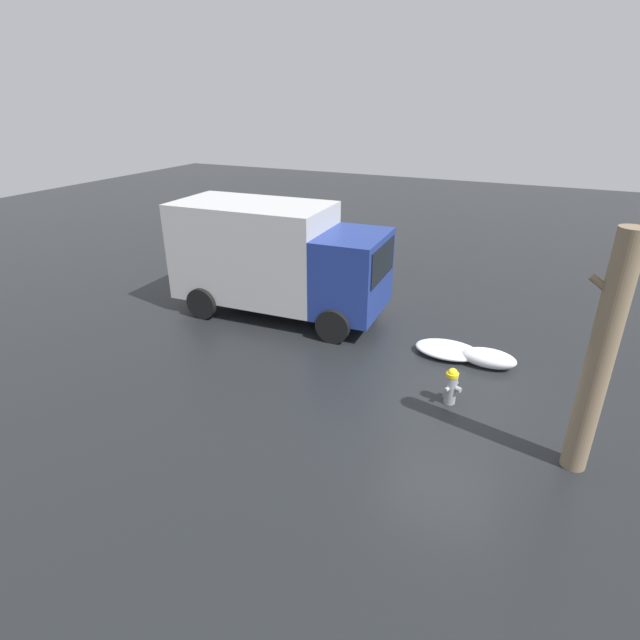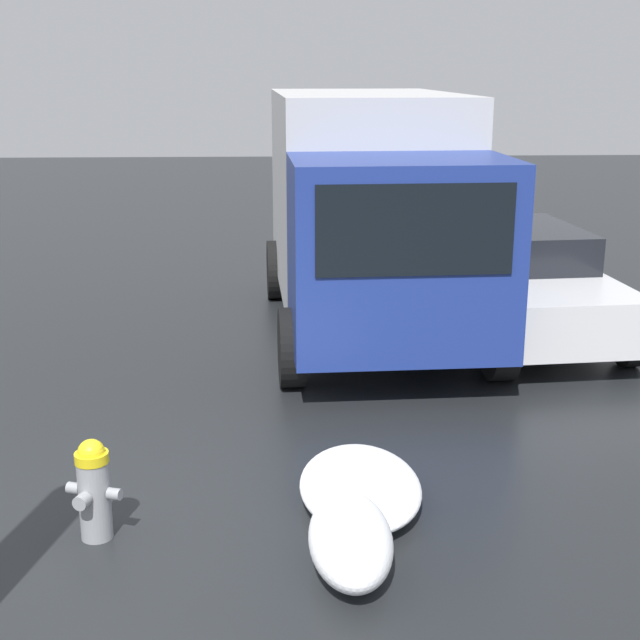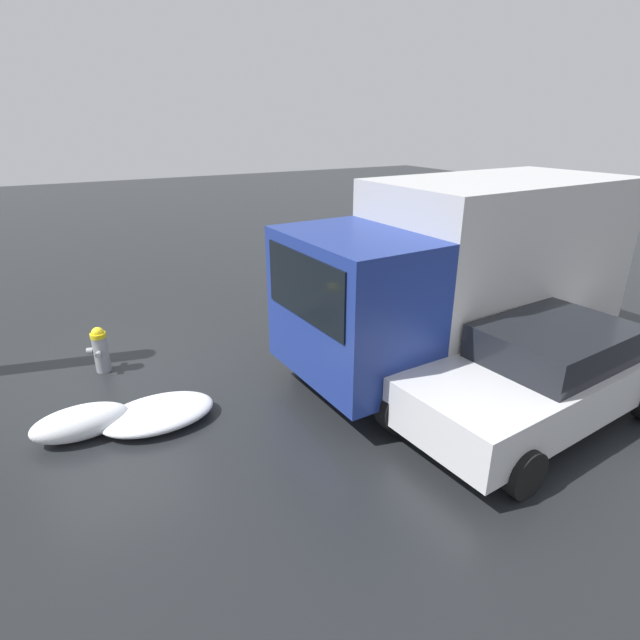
% 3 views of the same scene
% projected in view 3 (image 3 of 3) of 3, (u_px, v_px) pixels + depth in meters
% --- Properties ---
extents(ground_plane, '(60.00, 60.00, 0.00)m').
position_uv_depth(ground_plane, '(104.00, 371.00, 8.60)').
color(ground_plane, black).
extents(fire_hydrant, '(0.35, 0.45, 0.81)m').
position_uv_depth(fire_hydrant, '(100.00, 349.00, 8.44)').
color(fire_hydrant, gray).
rests_on(fire_hydrant, ground_plane).
extents(delivery_truck, '(6.06, 2.87, 3.14)m').
position_uv_depth(delivery_truck, '(466.00, 269.00, 8.33)').
color(delivery_truck, navy).
rests_on(delivery_truck, ground_plane).
extents(parked_car, '(4.34, 2.19, 1.44)m').
position_uv_depth(parked_car, '(542.00, 374.00, 6.91)').
color(parked_car, silver).
rests_on(parked_car, ground_plane).
extents(snow_pile_by_hydrant, '(1.26, 0.61, 0.43)m').
position_uv_depth(snow_pile_by_hydrant, '(81.00, 422.00, 6.74)').
color(snow_pile_by_hydrant, white).
rests_on(snow_pile_by_hydrant, ground_plane).
extents(snow_pile_curbside, '(1.58, 1.00, 0.28)m').
position_uv_depth(snow_pile_curbside, '(158.00, 414.00, 7.09)').
color(snow_pile_curbside, white).
rests_on(snow_pile_curbside, ground_plane).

